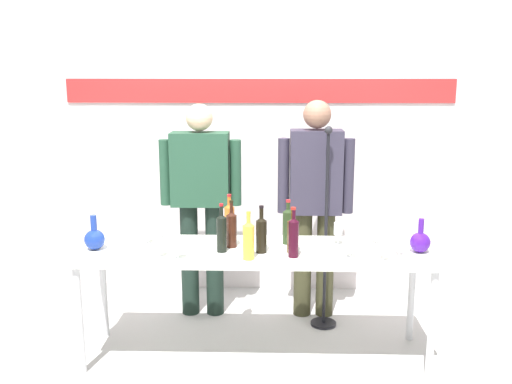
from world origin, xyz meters
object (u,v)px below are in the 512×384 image
object	(u,v)px
presenter_left	(201,196)
wine_glass_left_0	(178,244)
wine_glass_right_0	(384,245)
wine_glass_left_1	(148,229)
wine_bottle_6	(232,228)
wine_glass_right_2	(377,231)
microphone_stand	(325,261)
decanter_blue_right	(420,242)
wine_bottle_1	(294,236)
presenter_right	(315,196)
wine_bottle_3	(229,219)
decanter_blue_left	(95,238)
wine_bottle_5	(288,225)
wine_bottle_4	(222,232)
wine_bottle_2	(249,239)
wine_glass_right_1	(338,229)
wine_glass_right_3	(351,243)
wine_glass_right_4	(400,239)
wine_glass_left_2	(159,240)
wine_bottle_0	(261,233)
wine_bottle_7	(293,234)
display_table	(255,258)

from	to	relation	value
presenter_left	wine_glass_left_0	xyz separation A→B (m)	(-0.04, -0.92, -0.11)
wine_glass_left_0	presenter_left	bearing A→B (deg)	87.72
presenter_left	wine_glass_right_0	world-z (taller)	presenter_left
presenter_left	wine_glass_left_1	size ratio (longest dim) A/B	11.39
wine_bottle_6	wine_glass_right_2	world-z (taller)	wine_bottle_6
wine_glass_right_0	microphone_stand	xyz separation A→B (m)	(-0.30, 0.72, -0.36)
decanter_blue_right	wine_bottle_1	bearing A→B (deg)	-171.90
presenter_right	wine_glass_right_2	xyz separation A→B (m)	(0.39, -0.56, -0.12)
wine_bottle_3	wine_glass_right_0	size ratio (longest dim) A/B	2.04
wine_glass_left_1	decanter_blue_left	bearing A→B (deg)	-156.82
wine_bottle_5	wine_bottle_4	bearing A→B (deg)	-156.27
decanter_blue_right	wine_bottle_2	world-z (taller)	wine_bottle_2
wine_bottle_1	wine_bottle_3	size ratio (longest dim) A/B	1.04
wine_glass_left_0	wine_glass_right_1	world-z (taller)	wine_glass_right_1
wine_bottle_6	wine_glass_right_3	world-z (taller)	wine_bottle_6
wine_glass_left_1	wine_glass_right_3	size ratio (longest dim) A/B	1.01
wine_bottle_4	wine_glass_left_1	bearing A→B (deg)	162.36
presenter_left	wine_bottle_2	distance (m)	1.00
wine_bottle_5	wine_glass_right_4	distance (m)	0.76
wine_glass_left_0	wine_glass_right_0	distance (m)	1.30
wine_bottle_4	wine_glass_right_0	xyz separation A→B (m)	(1.03, -0.16, -0.03)
presenter_left	wine_glass_left_2	xyz separation A→B (m)	(-0.16, -0.89, -0.10)
wine_bottle_6	wine_glass_left_1	distance (m)	0.59
presenter_left	presenter_right	bearing A→B (deg)	-0.00
microphone_stand	wine_glass_left_0	bearing A→B (deg)	-144.38
decanter_blue_right	wine_bottle_0	distance (m)	1.04
presenter_left	wine_glass_right_1	size ratio (longest dim) A/B	10.74
wine_bottle_0	wine_glass_right_4	distance (m)	0.89
wine_bottle_4	wine_glass_right_4	distance (m)	1.15
wine_bottle_6	wine_glass_left_0	xyz separation A→B (m)	(-0.32, -0.26, -0.03)
wine_bottle_7	wine_glass_left_0	world-z (taller)	wine_bottle_7
display_table	wine_bottle_6	xyz separation A→B (m)	(-0.16, 0.04, 0.19)
display_table	wine_bottle_0	bearing A→B (deg)	-61.20
decanter_blue_left	presenter_right	size ratio (longest dim) A/B	0.14
wine_bottle_4	wine_bottle_7	size ratio (longest dim) A/B	1.07
wine_glass_right_1	wine_bottle_3	bearing A→B (deg)	167.54
decanter_blue_left	wine_glass_right_4	size ratio (longest dim) A/B	1.45
decanter_blue_left	wine_bottle_1	size ratio (longest dim) A/B	0.72
wine_glass_left_1	wine_glass_right_4	world-z (taller)	wine_glass_right_4
wine_glass_right_2	wine_glass_right_3	distance (m)	0.38
decanter_blue_right	wine_glass_left_2	world-z (taller)	decanter_blue_right
wine_bottle_0	wine_glass_right_2	xyz separation A→B (m)	(0.79, 0.21, -0.04)
wine_bottle_3	wine_glass_right_1	distance (m)	0.77
wine_bottle_2	wine_glass_left_1	xyz separation A→B (m)	(-0.71, 0.31, -0.03)
wine_bottle_3	wine_bottle_5	bearing A→B (deg)	-18.94
wine_bottle_7	wine_glass_left_2	distance (m)	0.87
wine_glass_right_2	wine_glass_right_4	distance (m)	0.29
microphone_stand	wine_glass_right_3	bearing A→B (deg)	-81.94
wine_bottle_4	wine_glass_left_2	world-z (taller)	wine_bottle_4
presenter_right	wine_bottle_6	world-z (taller)	presenter_right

